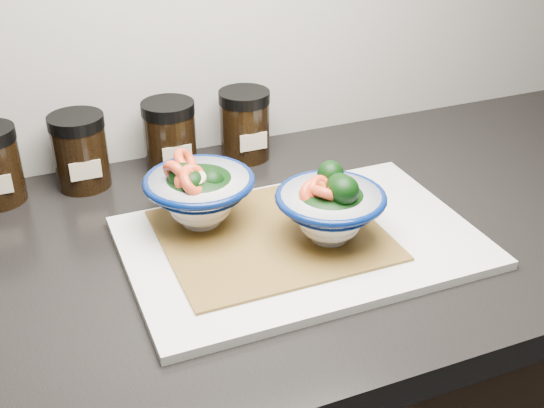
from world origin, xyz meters
name	(u,v)px	position (x,y,z in m)	size (l,w,h in m)	color
countertop	(200,264)	(0.00, 1.45, 0.88)	(3.50, 0.60, 0.04)	black
cutting_board	(301,242)	(0.13, 1.41, 0.91)	(0.45, 0.30, 0.01)	silver
bamboo_mat	(272,235)	(0.09, 1.43, 0.91)	(0.28, 0.24, 0.00)	olive
bowl_left	(199,193)	(0.02, 1.49, 0.96)	(0.15, 0.15, 0.11)	white
bowl_right	(331,208)	(0.16, 1.39, 0.96)	(0.14, 0.14, 0.10)	white
spice_jar_b	(80,151)	(-0.11, 1.69, 0.96)	(0.08, 0.08, 0.11)	black
spice_jar_c	(170,137)	(0.03, 1.69, 0.96)	(0.08, 0.08, 0.11)	black
spice_jar_d	(245,125)	(0.15, 1.69, 0.96)	(0.08, 0.08, 0.11)	black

